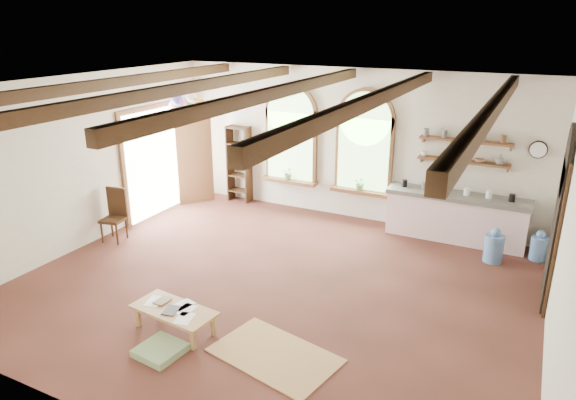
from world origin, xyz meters
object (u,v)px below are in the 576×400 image
Objects in this scene: kitchen_counter at (455,217)px; balloon_cluster at (184,107)px; side_chair at (115,226)px; coffee_table at (174,311)px.

balloon_cluster is at bearing -171.07° from kitchen_counter.
coffee_table is at bearing -33.30° from side_chair.
coffee_table is 5.36m from balloon_cluster.
kitchen_counter reaches higher than coffee_table.
balloon_cluster reaches higher than coffee_table.
kitchen_counter is at bearing 59.73° from coffee_table.
kitchen_counter is 2.13× the size of coffee_table.
coffee_table is (-2.91, -4.99, -0.17)m from kitchen_counter.
side_chair is 0.91× the size of balloon_cluster.
coffee_table is 1.21× the size of side_chair.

